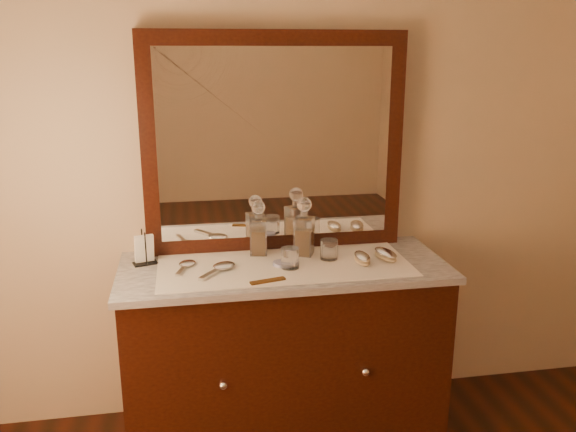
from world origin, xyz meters
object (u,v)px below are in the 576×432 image
at_px(dresser_cabinet, 284,354).
at_px(napkin_rack, 144,251).
at_px(mirror_frame, 275,144).
at_px(decanter_left, 259,234).
at_px(hand_mirror_outer, 186,265).
at_px(comb, 268,281).
at_px(decanter_right, 304,233).
at_px(brush_far, 386,254).
at_px(hand_mirror_inner, 221,267).
at_px(brush_near, 362,258).
at_px(pin_dish, 282,263).

bearing_deg(dresser_cabinet, napkin_rack, 169.12).
xyz_separation_m(mirror_frame, decanter_left, (-0.09, -0.10, -0.40)).
bearing_deg(hand_mirror_outer, comb, -36.46).
distance_m(decanter_right, brush_far, 0.38).
relative_size(decanter_left, hand_mirror_inner, 1.18).
bearing_deg(hand_mirror_outer, mirror_frame, 25.50).
height_order(brush_near, hand_mirror_inner, brush_near).
height_order(comb, decanter_left, decanter_left).
relative_size(dresser_cabinet, mirror_frame, 1.17).
xyz_separation_m(pin_dish, brush_far, (0.47, -0.00, 0.01)).
distance_m(dresser_cabinet, napkin_rack, 0.79).
bearing_deg(mirror_frame, dresser_cabinet, -90.00).
relative_size(comb, brush_near, 1.02).
distance_m(mirror_frame, hand_mirror_inner, 0.62).
distance_m(napkin_rack, hand_mirror_inner, 0.36).
bearing_deg(brush_near, hand_mirror_outer, 173.56).
bearing_deg(hand_mirror_outer, brush_near, -6.44).
relative_size(pin_dish, hand_mirror_inner, 0.38).
bearing_deg(hand_mirror_inner, mirror_frame, 44.03).
xyz_separation_m(dresser_cabinet, decanter_left, (-0.09, 0.15, 0.54)).
xyz_separation_m(dresser_cabinet, hand_mirror_inner, (-0.28, -0.02, 0.45)).
relative_size(napkin_rack, brush_near, 1.06).
xyz_separation_m(mirror_frame, brush_near, (0.34, -0.29, -0.48)).
relative_size(dresser_cabinet, hand_mirror_outer, 7.42).
bearing_deg(hand_mirror_outer, decanter_left, 17.94).
height_order(decanter_left, hand_mirror_outer, decanter_left).
relative_size(comb, hand_mirror_outer, 0.79).
bearing_deg(pin_dish, brush_near, -4.56).
bearing_deg(decanter_left, brush_near, -24.02).
distance_m(napkin_rack, decanter_right, 0.72).
relative_size(dresser_cabinet, brush_far, 8.46).
bearing_deg(decanter_right, hand_mirror_outer, -173.17).
relative_size(napkin_rack, brush_far, 0.93).
height_order(dresser_cabinet, napkin_rack, napkin_rack).
xyz_separation_m(pin_dish, decanter_left, (-0.08, 0.17, 0.09)).
xyz_separation_m(napkin_rack, decanter_right, (0.72, -0.01, 0.05)).
height_order(mirror_frame, comb, mirror_frame).
distance_m(comb, hand_mirror_outer, 0.40).
bearing_deg(brush_far, napkin_rack, 172.66).
bearing_deg(decanter_left, dresser_cabinet, -58.40).
xyz_separation_m(dresser_cabinet, brush_far, (0.46, -0.02, 0.47)).
bearing_deg(napkin_rack, pin_dish, -12.61).
xyz_separation_m(decanter_right, hand_mirror_inner, (-0.39, -0.13, -0.10)).
xyz_separation_m(comb, decanter_right, (0.21, 0.30, 0.10)).
bearing_deg(dresser_cabinet, brush_far, -2.61).
bearing_deg(pin_dish, napkin_rack, 167.39).
height_order(mirror_frame, decanter_left, mirror_frame).
height_order(mirror_frame, decanter_right, mirror_frame).
xyz_separation_m(napkin_rack, hand_mirror_inner, (0.33, -0.14, -0.05)).
bearing_deg(brush_near, hand_mirror_inner, 177.97).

